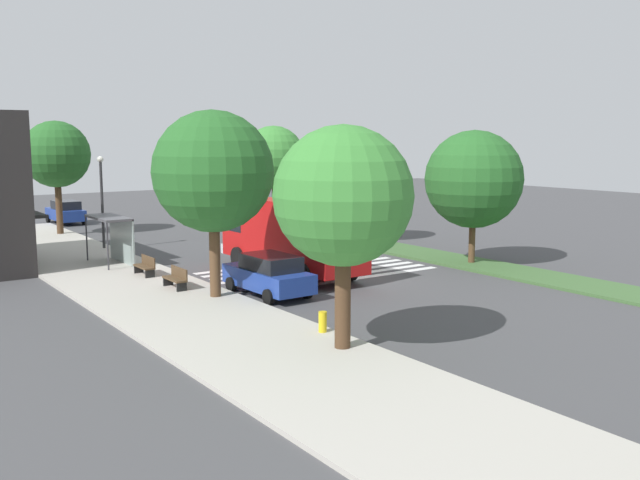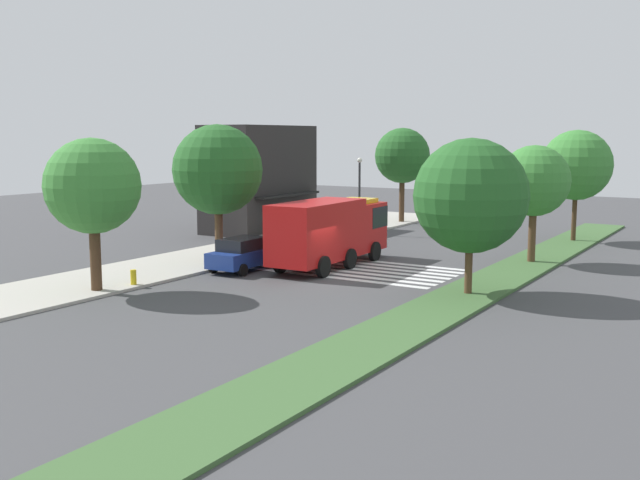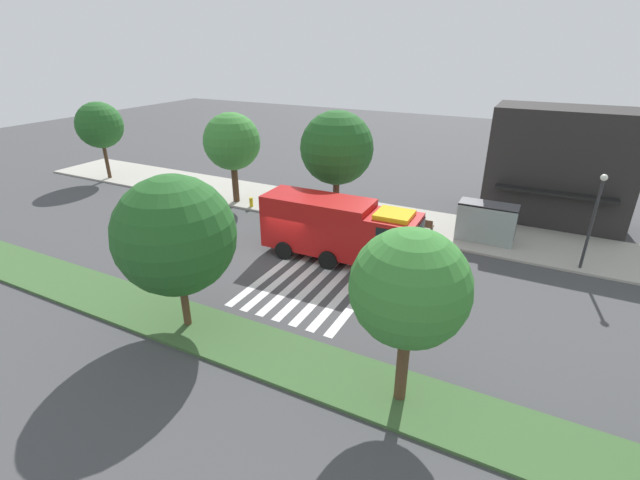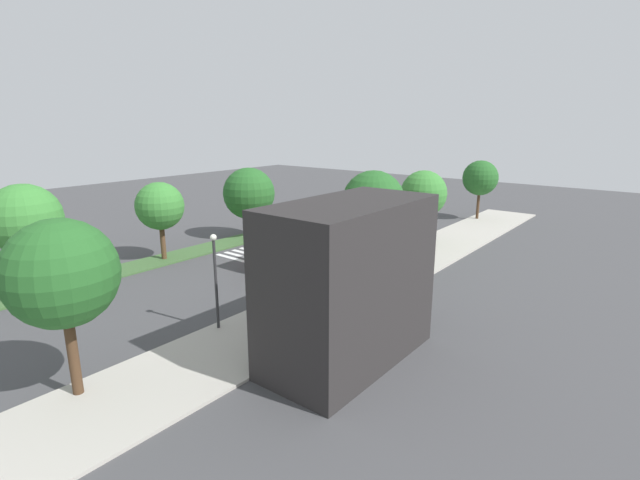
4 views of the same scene
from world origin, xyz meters
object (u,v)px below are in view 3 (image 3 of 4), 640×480
Objects in this scene: parked_car_west at (314,218)px; sidewalk_tree_west at (232,142)px; sidewalk_tree_far_west at (100,125)px; fire_truck at (343,228)px; bench_west_of_shelter at (371,216)px; bus_stop_shelter at (487,216)px; sidewalk_tree_center at (337,148)px; fire_hydrant at (251,202)px; bench_near_shelter at (421,225)px; median_tree_far_west at (175,235)px; median_tree_west at (410,288)px; street_lamp at (594,214)px.

sidewalk_tree_west is at bearing 163.46° from parked_car_west.
sidewalk_tree_far_west is 14.55m from sidewalk_tree_west.
bench_west_of_shelter is at bearing 94.38° from fire_truck.
sidewalk_tree_center is at bearing -175.86° from bus_stop_shelter.
fire_hydrant is at bearing -15.69° from sidewalk_tree_west.
fire_hydrant is at bearing -175.86° from bus_stop_shelter.
sidewalk_tree_far_west is (-33.21, -0.72, 3.04)m from bus_stop_shelter.
bench_near_shelter is (-4.00, -0.04, -1.30)m from bus_stop_shelter.
bus_stop_shelter is at bearing 2.21° from sidewalk_tree_west.
sidewalk_tree_center is at bearing -173.43° from bench_near_shelter.
bench_near_shelter is at bearing 2.68° from sidewalk_tree_west.
parked_car_west is at bearing 90.47° from median_tree_far_west.
sidewalk_tree_west is 8.72m from sidewalk_tree_center.
sidewalk_tree_west reaches higher than median_tree_west.
sidewalk_tree_far_west is at bearing 147.36° from median_tree_far_west.
median_tree_west is (-0.54, -15.31, 2.72)m from bus_stop_shelter.
sidewalk_tree_far_west reaches higher than parked_car_west.
fire_truck is at bearing -26.56° from fire_hydrant.
sidewalk_tree_far_west is 9.75× the size of fire_hydrant.
parked_car_west is at bearing -164.50° from bus_stop_shelter.
sidewalk_tree_center is at bearing 117.51° from fire_truck.
bus_stop_shelter is at bearing 0.27° from bench_west_of_shelter.
median_tree_west is (7.02, -15.27, 4.01)m from bench_west_of_shelter.
fire_truck is 13.31× the size of fire_hydrant.
fire_hydrant is (-6.45, 14.09, -3.98)m from median_tree_far_west.
bus_stop_shelter is 2.19× the size of bench_near_shelter.
sidewalk_tree_center is at bearing 4.13° from fire_hydrant.
sidewalk_tree_far_west is at bearing -178.47° from bench_west_of_shelter.
median_tree_far_west is (0.10, -12.39, 3.57)m from parked_car_west.
bench_near_shelter is at bearing 5.26° from fire_hydrant.
bus_stop_shelter is at bearing 55.73° from median_tree_far_west.
bench_near_shelter and bench_west_of_shelter have the same top height.
fire_truck reaches higher than fire_hydrant.
sidewalk_tree_center is 1.17× the size of median_tree_west.
parked_car_west reaches higher than fire_hydrant.
bench_near_shelter is 7.59m from sidewalk_tree_center.
street_lamp is 22.49m from fire_hydrant.
sidewalk_tree_west is 0.91× the size of sidewalk_tree_center.
bus_stop_shelter is (10.53, 2.92, 0.99)m from parked_car_west.
sidewalk_tree_far_west is (-22.68, 2.20, 4.03)m from parked_car_west.
sidewalk_tree_center is 17.38m from median_tree_west.
sidewalk_tree_west is (-11.10, -0.69, 4.24)m from bench_west_of_shelter.
bench_near_shelter is at bearing 0.00° from bench_west_of_shelter.
sidewalk_tree_far_west is 23.26m from sidewalk_tree_center.
sidewalk_tree_far_west is 35.78m from median_tree_west.
street_lamp is at bearing -0.59° from sidewalk_tree_far_west.
sidewalk_tree_west reaches higher than fire_hydrant.
street_lamp is 7.71× the size of fire_hydrant.
parked_car_west is 0.86× the size of street_lamp.
median_tree_west is (3.46, -15.27, 4.01)m from bench_near_shelter.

